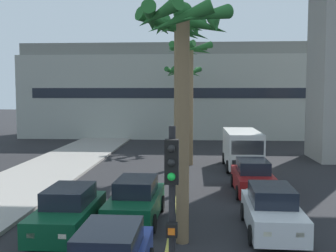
{
  "coord_description": "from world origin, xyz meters",
  "views": [
    {
      "loc": [
        0.82,
        1.58,
        4.79
      ],
      "look_at": [
        0.0,
        14.0,
        3.75
      ],
      "focal_mm": 44.24,
      "sensor_mm": 36.0,
      "label": 1
    }
  ],
  "objects_px": {
    "traffic_light_median_near": "(172,211)",
    "palm_tree_near_median": "(190,69)",
    "car_queue_third": "(253,178)",
    "delivery_van": "(242,148)",
    "traffic_light_median_far": "(181,130)",
    "palm_tree_far_median": "(183,80)",
    "car_queue_front": "(272,211)",
    "car_queue_fifth": "(136,201)",
    "palm_tree_farthest_median": "(182,52)",
    "palm_tree_mid_median": "(178,47)",
    "car_queue_second": "(68,212)"
  },
  "relations": [
    {
      "from": "car_queue_third",
      "to": "traffic_light_median_near",
      "type": "distance_m",
      "value": 13.01
    },
    {
      "from": "car_queue_front",
      "to": "palm_tree_farthest_median",
      "type": "distance_m",
      "value": 6.22
    },
    {
      "from": "car_queue_fifth",
      "to": "palm_tree_far_median",
      "type": "distance_m",
      "value": 21.9
    },
    {
      "from": "palm_tree_near_median",
      "to": "palm_tree_mid_median",
      "type": "relative_size",
      "value": 0.98
    },
    {
      "from": "car_queue_front",
      "to": "car_queue_fifth",
      "type": "distance_m",
      "value": 4.91
    },
    {
      "from": "car_queue_second",
      "to": "delivery_van",
      "type": "distance_m",
      "value": 14.27
    },
    {
      "from": "car_queue_front",
      "to": "delivery_van",
      "type": "bearing_deg",
      "value": 88.6
    },
    {
      "from": "delivery_van",
      "to": "car_queue_front",
      "type": "bearing_deg",
      "value": -91.4
    },
    {
      "from": "delivery_van",
      "to": "traffic_light_median_far",
      "type": "xyz_separation_m",
      "value": [
        -3.7,
        -3.66,
        1.43
      ]
    },
    {
      "from": "traffic_light_median_far",
      "to": "traffic_light_median_near",
      "type": "bearing_deg",
      "value": -88.54
    },
    {
      "from": "traffic_light_median_near",
      "to": "traffic_light_median_far",
      "type": "distance_m",
      "value": 15.08
    },
    {
      "from": "car_queue_fifth",
      "to": "traffic_light_median_near",
      "type": "distance_m",
      "value": 8.39
    },
    {
      "from": "car_queue_fifth",
      "to": "delivery_van",
      "type": "height_order",
      "value": "delivery_van"
    },
    {
      "from": "palm_tree_farthest_median",
      "to": "car_queue_third",
      "type": "bearing_deg",
      "value": 64.73
    },
    {
      "from": "traffic_light_median_near",
      "to": "palm_tree_mid_median",
      "type": "bearing_deg",
      "value": 91.89
    },
    {
      "from": "car_queue_fifth",
      "to": "palm_tree_farthest_median",
      "type": "xyz_separation_m",
      "value": [
        1.79,
        -2.14,
        5.3
      ]
    },
    {
      "from": "palm_tree_farthest_median",
      "to": "car_queue_second",
      "type": "bearing_deg",
      "value": 171.05
    },
    {
      "from": "palm_tree_mid_median",
      "to": "palm_tree_far_median",
      "type": "bearing_deg",
      "value": 90.94
    },
    {
      "from": "car_queue_second",
      "to": "palm_tree_far_median",
      "type": "relative_size",
      "value": 0.58
    },
    {
      "from": "car_queue_third",
      "to": "delivery_van",
      "type": "relative_size",
      "value": 0.78
    },
    {
      "from": "palm_tree_mid_median",
      "to": "traffic_light_median_far",
      "type": "bearing_deg",
      "value": 89.82
    },
    {
      "from": "delivery_van",
      "to": "traffic_light_median_far",
      "type": "distance_m",
      "value": 5.39
    },
    {
      "from": "palm_tree_near_median",
      "to": "palm_tree_mid_median",
      "type": "bearing_deg",
      "value": -93.26
    },
    {
      "from": "car_queue_third",
      "to": "car_queue_front",
      "type": "bearing_deg",
      "value": -91.15
    },
    {
      "from": "palm_tree_mid_median",
      "to": "palm_tree_near_median",
      "type": "bearing_deg",
      "value": 86.74
    },
    {
      "from": "car_queue_fifth",
      "to": "palm_tree_near_median",
      "type": "relative_size",
      "value": 0.52
    },
    {
      "from": "car_queue_third",
      "to": "traffic_light_median_far",
      "type": "distance_m",
      "value": 4.81
    },
    {
      "from": "traffic_light_median_near",
      "to": "palm_tree_near_median",
      "type": "relative_size",
      "value": 0.52
    },
    {
      "from": "traffic_light_median_near",
      "to": "car_queue_third",
      "type": "bearing_deg",
      "value": 75.88
    },
    {
      "from": "car_queue_third",
      "to": "car_queue_fifth",
      "type": "bearing_deg",
      "value": -137.5
    },
    {
      "from": "car_queue_second",
      "to": "traffic_light_median_far",
      "type": "distance_m",
      "value": 9.55
    },
    {
      "from": "traffic_light_median_near",
      "to": "palm_tree_farthest_median",
      "type": "bearing_deg",
      "value": 90.09
    },
    {
      "from": "car_queue_fifth",
      "to": "traffic_light_median_far",
      "type": "height_order",
      "value": "traffic_light_median_far"
    },
    {
      "from": "car_queue_fifth",
      "to": "palm_tree_farthest_median",
      "type": "bearing_deg",
      "value": -50.21
    },
    {
      "from": "car_queue_third",
      "to": "palm_tree_mid_median",
      "type": "height_order",
      "value": "palm_tree_mid_median"
    },
    {
      "from": "car_queue_second",
      "to": "palm_tree_mid_median",
      "type": "bearing_deg",
      "value": 57.8
    },
    {
      "from": "car_queue_front",
      "to": "traffic_light_median_near",
      "type": "xyz_separation_m",
      "value": [
        -3.03,
        -7.0,
        1.99
      ]
    },
    {
      "from": "car_queue_second",
      "to": "car_queue_fifth",
      "type": "bearing_deg",
      "value": 36.5
    },
    {
      "from": "car_queue_front",
      "to": "palm_tree_mid_median",
      "type": "distance_m",
      "value": 8.54
    },
    {
      "from": "delivery_van",
      "to": "palm_tree_near_median",
      "type": "relative_size",
      "value": 0.65
    },
    {
      "from": "car_queue_third",
      "to": "palm_tree_near_median",
      "type": "relative_size",
      "value": 0.51
    },
    {
      "from": "delivery_van",
      "to": "palm_tree_near_median",
      "type": "height_order",
      "value": "palm_tree_near_median"
    },
    {
      "from": "traffic_light_median_far",
      "to": "palm_tree_far_median",
      "type": "distance_m",
      "value": 14.48
    },
    {
      "from": "delivery_van",
      "to": "traffic_light_median_near",
      "type": "xyz_separation_m",
      "value": [
        -3.31,
        -18.74,
        1.43
      ]
    },
    {
      "from": "car_queue_third",
      "to": "traffic_light_median_far",
      "type": "bearing_deg",
      "value": 143.46
    },
    {
      "from": "traffic_light_median_near",
      "to": "palm_tree_near_median",
      "type": "bearing_deg",
      "value": 89.84
    },
    {
      "from": "car_queue_third",
      "to": "palm_tree_far_median",
      "type": "relative_size",
      "value": 0.58
    },
    {
      "from": "delivery_van",
      "to": "traffic_light_median_near",
      "type": "distance_m",
      "value": 19.08
    },
    {
      "from": "car_queue_front",
      "to": "traffic_light_median_far",
      "type": "relative_size",
      "value": 0.98
    },
    {
      "from": "car_queue_third",
      "to": "car_queue_fifth",
      "type": "distance_m",
      "value": 6.69
    }
  ]
}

